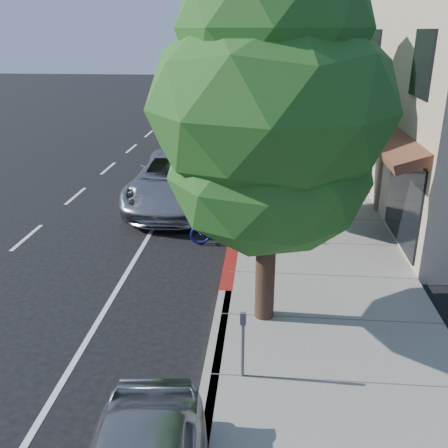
# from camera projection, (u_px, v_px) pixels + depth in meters

# --- Properties ---
(ground) EXTENTS (120.00, 120.00, 0.00)m
(ground) POSITION_uv_depth(u_px,v_px,m) (229.00, 277.00, 12.50)
(ground) COLOR black
(ground) RESTS_ON ground
(sidewalk) EXTENTS (4.60, 56.00, 0.15)m
(sidewalk) POSITION_uv_depth(u_px,v_px,m) (303.00, 184.00, 19.71)
(sidewalk) COLOR gray
(sidewalk) RESTS_ON ground
(curb) EXTENTS (0.30, 56.00, 0.15)m
(curb) POSITION_uv_depth(u_px,v_px,m) (244.00, 183.00, 19.90)
(curb) COLOR #9E998E
(curb) RESTS_ON ground
(curb_red_segment) EXTENTS (0.32, 4.00, 0.15)m
(curb_red_segment) POSITION_uv_depth(u_px,v_px,m) (232.00, 257.00, 13.40)
(curb_red_segment) COLOR maroon
(curb_red_segment) RESTS_ON ground
(storefront_building) EXTENTS (10.00, 36.00, 7.00)m
(storefront_building) POSITION_uv_depth(u_px,v_px,m) (430.00, 75.00, 27.16)
(storefront_building) COLOR tan
(storefront_building) RESTS_ON ground
(street_tree_0) EXTENTS (4.54, 4.54, 7.16)m
(street_tree_0) POSITION_uv_depth(u_px,v_px,m) (271.00, 112.00, 8.98)
(street_tree_0) COLOR black
(street_tree_0) RESTS_ON ground
(street_tree_1) EXTENTS (4.86, 4.86, 7.52)m
(street_tree_1) POSITION_uv_depth(u_px,v_px,m) (271.00, 74.00, 14.48)
(street_tree_1) COLOR black
(street_tree_1) RESTS_ON ground
(street_tree_2) EXTENTS (4.97, 4.97, 7.68)m
(street_tree_2) POSITION_uv_depth(u_px,v_px,m) (271.00, 59.00, 20.01)
(street_tree_2) COLOR black
(street_tree_2) RESTS_ON ground
(street_tree_3) EXTENTS (5.46, 5.46, 7.88)m
(street_tree_3) POSITION_uv_depth(u_px,v_px,m) (271.00, 52.00, 25.56)
(street_tree_3) COLOR black
(street_tree_3) RESTS_ON ground
(street_tree_4) EXTENTS (4.29, 4.29, 7.09)m
(street_tree_4) POSITION_uv_depth(u_px,v_px,m) (271.00, 54.00, 31.26)
(street_tree_4) COLOR black
(street_tree_4) RESTS_ON ground
(street_tree_5) EXTENTS (5.19, 5.19, 7.43)m
(street_tree_5) POSITION_uv_depth(u_px,v_px,m) (271.00, 49.00, 36.81)
(street_tree_5) COLOR black
(street_tree_5) RESTS_ON ground
(cyclist) EXTENTS (0.40, 0.60, 1.61)m
(cyclist) POSITION_uv_depth(u_px,v_px,m) (243.00, 207.00, 14.98)
(cyclist) COLOR silver
(cyclist) RESTS_ON ground
(bicycle) EXTENTS (1.92, 1.15, 0.95)m
(bicycle) POSITION_uv_depth(u_px,v_px,m) (221.00, 227.00, 14.36)
(bicycle) COLOR #191593
(bicycle) RESTS_ON ground
(silver_suv) EXTENTS (3.05, 6.53, 1.81)m
(silver_suv) POSITION_uv_depth(u_px,v_px,m) (179.00, 179.00, 17.46)
(silver_suv) COLOR #A5A5AA
(silver_suv) RESTS_ON ground
(dark_sedan) EXTENTS (2.31, 5.22, 1.66)m
(dark_sedan) POSITION_uv_depth(u_px,v_px,m) (235.00, 136.00, 24.92)
(dark_sedan) COLOR black
(dark_sedan) RESTS_ON ground
(white_pickup) EXTENTS (2.28, 5.04, 1.43)m
(white_pickup) POSITION_uv_depth(u_px,v_px,m) (246.00, 117.00, 31.08)
(white_pickup) COLOR silver
(white_pickup) RESTS_ON ground
(dark_suv_far) EXTENTS (2.34, 5.26, 1.76)m
(dark_suv_far) POSITION_uv_depth(u_px,v_px,m) (249.00, 99.00, 37.90)
(dark_suv_far) COLOR black
(dark_suv_far) RESTS_ON ground
(pedestrian) EXTENTS (0.91, 0.79, 1.61)m
(pedestrian) POSITION_uv_depth(u_px,v_px,m) (328.00, 156.00, 20.49)
(pedestrian) COLOR black
(pedestrian) RESTS_ON sidewalk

